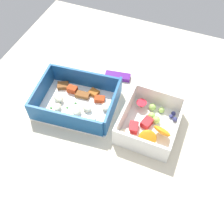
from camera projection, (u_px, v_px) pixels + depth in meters
The scene contains 4 objects.
table_surface at pixel (120, 117), 69.15cm from camera, with size 80.00×80.00×2.00cm, color beige.
pasta_container at pixel (77, 102), 68.56cm from camera, with size 20.87×16.49×5.96cm.
fruit_bowl at pixel (150, 124), 64.42cm from camera, with size 13.26×15.32×5.73cm.
candy_bar at pixel (118, 76), 75.56cm from camera, with size 7.00×2.40×1.20cm, color #51197A.
Camera 1 is at (13.01, -37.89, 57.41)cm, focal length 43.56 mm.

